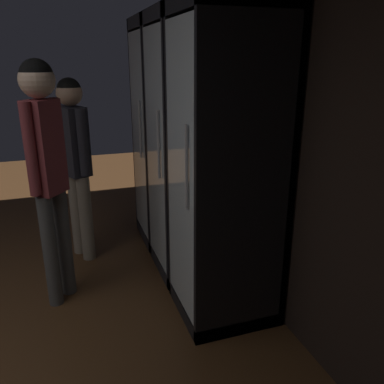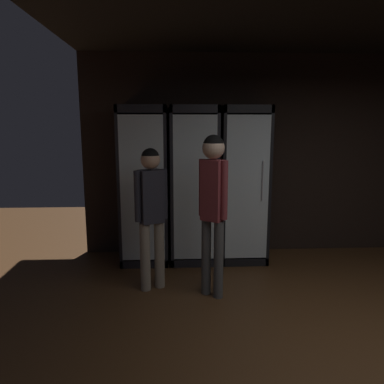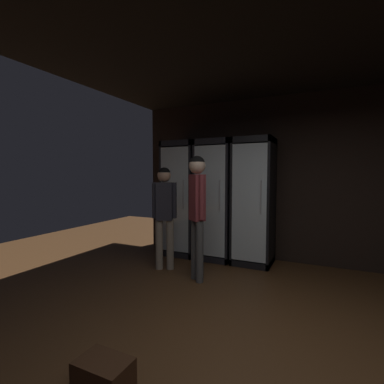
{
  "view_description": "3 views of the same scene",
  "coord_description": "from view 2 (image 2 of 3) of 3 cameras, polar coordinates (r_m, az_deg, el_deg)",
  "views": [
    {
      "loc": [
        1.44,
        1.68,
        1.73
      ],
      "look_at": [
        -0.75,
        2.41,
        0.94
      ],
      "focal_mm": 36.6,
      "sensor_mm": 36.0,
      "label": 1
    },
    {
      "loc": [
        -1.72,
        -2.11,
        1.83
      ],
      "look_at": [
        -1.49,
        2.49,
        0.98
      ],
      "focal_mm": 33.86,
      "sensor_mm": 36.0,
      "label": 2
    },
    {
      "loc": [
        0.3,
        -1.95,
        1.49
      ],
      "look_at": [
        -1.94,
        2.69,
        1.16
      ],
      "focal_mm": 26.34,
      "sensor_mm": 36.0,
      "label": 3
    }
  ],
  "objects": [
    {
      "name": "cooler_center",
      "position": [
        4.97,
        7.9,
        1.02
      ],
      "size": [
        0.62,
        0.66,
        2.08
      ],
      "color": "black",
      "rests_on": "ground"
    },
    {
      "name": "ceiling_panel",
      "position": [
        3.69,
        27.89,
        25.06
      ],
      "size": [
        6.0,
        8.0,
        0.06
      ],
      "primitive_type": "cube",
      "color": "black",
      "rests_on": "wall_back"
    },
    {
      "name": "shopper_far",
      "position": [
        3.76,
        3.32,
        -0.62
      ],
      "size": [
        0.28,
        0.26,
        1.74
      ],
      "color": "#4C4C4C",
      "rests_on": "ground"
    },
    {
      "name": "wall_back",
      "position": [
        5.43,
        15.7,
        5.56
      ],
      "size": [
        6.0,
        0.06,
        2.8
      ],
      "primitive_type": "cube",
      "color": "black",
      "rests_on": "ground"
    },
    {
      "name": "shopper_near",
      "position": [
        3.98,
        -6.43,
        -2.1
      ],
      "size": [
        0.35,
        0.26,
        1.59
      ],
      "color": "gray",
      "rests_on": "ground"
    },
    {
      "name": "cooler_far_left",
      "position": [
        4.9,
        -7.5,
        0.8
      ],
      "size": [
        0.62,
        0.66,
        2.08
      ],
      "color": "black",
      "rests_on": "ground"
    },
    {
      "name": "cooler_left",
      "position": [
        4.89,
        0.25,
        0.86
      ],
      "size": [
        0.62,
        0.66,
        2.08
      ],
      "color": "black",
      "rests_on": "ground"
    }
  ]
}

